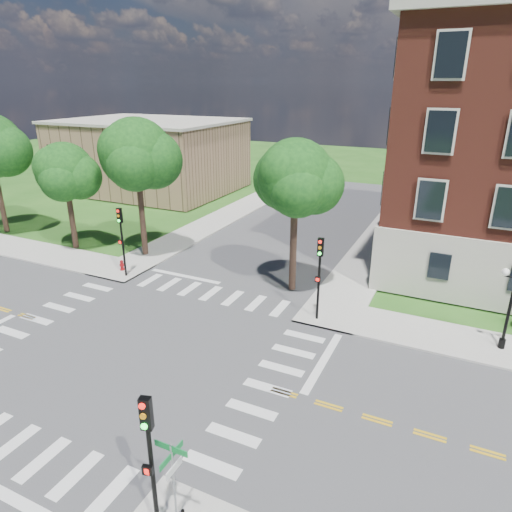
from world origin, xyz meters
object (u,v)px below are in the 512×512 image
at_px(fire_hydrant, 122,265).
at_px(traffic_signal_nw, 121,233).
at_px(traffic_signal_ne, 319,269).
at_px(street_sign_pole, 173,471).
at_px(traffic_signal_se, 150,450).
at_px(twin_lamp_west, 510,305).

bearing_deg(fire_hydrant, traffic_signal_nw, -36.79).
bearing_deg(traffic_signal_ne, fire_hydrant, 176.70).
bearing_deg(fire_hydrant, street_sign_pole, -44.87).
bearing_deg(traffic_signal_se, twin_lamp_west, 58.65).
xyz_separation_m(traffic_signal_se, fire_hydrant, (-14.60, 15.35, -2.72)).
xyz_separation_m(traffic_signal_ne, twin_lamp_west, (9.36, 1.11, -0.66)).
bearing_deg(street_sign_pole, fire_hydrant, 135.13).
xyz_separation_m(traffic_signal_nw, street_sign_pole, (14.17, -14.33, -0.88)).
xyz_separation_m(street_sign_pole, fire_hydrant, (-15.06, 15.00, -1.84)).
relative_size(traffic_signal_ne, fire_hydrant, 6.40).
bearing_deg(traffic_signal_nw, fire_hydrant, 143.21).
bearing_deg(fire_hydrant, traffic_signal_se, -46.42).
bearing_deg(twin_lamp_west, street_sign_pole, -120.67).
distance_m(street_sign_pole, fire_hydrant, 21.34).
height_order(twin_lamp_west, fire_hydrant, twin_lamp_west).
distance_m(traffic_signal_ne, twin_lamp_west, 9.44).
bearing_deg(traffic_signal_se, traffic_signal_ne, 89.40).
bearing_deg(traffic_signal_ne, twin_lamp_west, 6.76).
bearing_deg(traffic_signal_ne, traffic_signal_nw, 179.23).
relative_size(traffic_signal_se, twin_lamp_west, 1.13).
bearing_deg(street_sign_pole, traffic_signal_nw, 134.69).
xyz_separation_m(traffic_signal_se, traffic_signal_ne, (0.15, 14.50, 0.00)).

